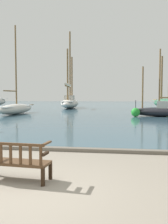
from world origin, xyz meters
name	(u,v)px	position (x,y,z in m)	size (l,w,h in m)	color
ground_plane	(24,192)	(0.00, 0.00, 0.00)	(160.00, 160.00, 0.00)	gray
harbor_water	(110,106)	(0.00, 44.00, 0.04)	(100.00, 80.00, 0.08)	#385666
quay_edge_kerb	(65,149)	(0.00, 3.85, 0.06)	(40.00, 0.30, 0.12)	#675F54
park_bench	(15,161)	(-0.46, 0.61, 0.47)	(1.64, 0.66, 0.92)	black
sailboat_distant_harbor	(16,108)	(-8.87, 19.90, 0.70)	(2.01, 7.89, 9.14)	silver
sailboat_far_starboard	(70,101)	(-5.93, 33.53, 1.12)	(3.24, 9.85, 11.87)	silver
sailboat_nearest_port	(161,110)	(5.60, 18.75, 0.65)	(5.72, 2.82, 6.14)	black
channel_buoy	(136,112)	(3.30, 18.34, 0.48)	(0.80, 0.80, 1.50)	green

